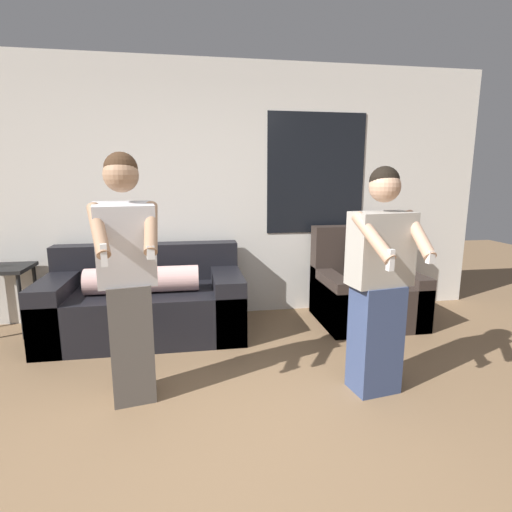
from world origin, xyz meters
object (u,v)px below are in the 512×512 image
couch (146,303)px  side_table (2,278)px  person_right (379,283)px  armchair (365,291)px  person_left (128,278)px

couch → side_table: bearing=170.5°
couch → person_right: 2.25m
person_right → side_table: bearing=152.7°
armchair → person_right: 1.54m
armchair → person_right: bearing=-111.7°
couch → armchair: (2.26, 0.00, 0.01)m
armchair → side_table: 3.63m
couch → person_left: bearing=-88.4°
couch → side_table: 1.39m
couch → side_table: (-1.35, 0.23, 0.25)m
side_table → person_left: 2.02m
armchair → person_left: 2.60m
person_left → person_right: bearing=-5.1°
armchair → person_left: bearing=-151.4°
side_table → person_left: (1.39, -1.44, 0.30)m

